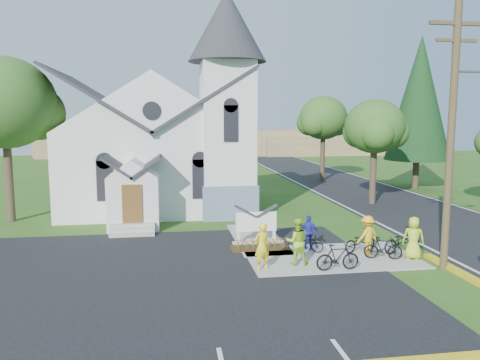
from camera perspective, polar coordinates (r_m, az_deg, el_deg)
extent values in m
plane|color=#2F5217|center=(19.23, 7.34, -10.03)|extent=(120.00, 120.00, 0.00)
cube|color=black|center=(16.74, -14.89, -12.91)|extent=(20.00, 16.00, 0.02)
cube|color=black|center=(36.42, 15.98, -1.89)|extent=(8.00, 90.00, 0.02)
cube|color=gray|center=(20.13, 11.10, -9.24)|extent=(7.00, 4.00, 0.05)
cube|color=white|center=(30.79, -10.27, 1.28)|extent=(11.00, 9.00, 5.00)
cube|color=slate|center=(27.93, -1.51, -2.34)|extent=(3.20, 3.20, 2.00)
cube|color=white|center=(27.55, -1.54, 4.85)|extent=(3.00, 3.00, 9.00)
cone|color=#2B2B30|center=(28.01, -1.59, 18.26)|extent=(4.50, 4.50, 4.00)
cube|color=white|center=(25.35, -12.80, -2.62)|extent=(2.60, 2.40, 2.80)
cube|color=brown|center=(24.13, -13.00, -2.89)|extent=(1.00, 0.10, 2.00)
cube|color=gray|center=(21.94, 1.97, -7.63)|extent=(2.20, 0.40, 0.10)
cube|color=white|center=(21.68, -0.25, -6.44)|extent=(0.12, 0.12, 1.00)
cube|color=white|center=(21.98, 4.16, -6.27)|extent=(0.12, 0.12, 1.00)
cube|color=white|center=(21.70, 1.98, -5.08)|extent=(1.90, 0.14, 0.90)
cube|color=#39240F|center=(21.09, 2.43, -8.30)|extent=(2.60, 1.10, 0.07)
cylinder|color=#473723|center=(19.22, 24.31, 4.53)|extent=(0.28, 0.28, 10.00)
cube|color=#473723|center=(19.51, 25.00, 16.93)|extent=(2.20, 0.14, 0.14)
cube|color=#473723|center=(19.41, 24.90, 15.19)|extent=(1.60, 0.12, 0.12)
cylinder|color=#34281C|center=(29.17, -26.33, 0.23)|extent=(0.44, 0.44, 4.95)
ellipsoid|color=#2F561D|center=(29.00, -26.81, 8.40)|extent=(5.60, 5.60, 5.04)
cylinder|color=#34281C|center=(32.82, 15.90, 0.66)|extent=(0.44, 0.44, 4.05)
ellipsoid|color=#2F561D|center=(32.61, 16.11, 6.30)|extent=(4.00, 4.00, 3.60)
cylinder|color=#34281C|center=(44.09, 10.02, 2.81)|extent=(0.44, 0.44, 4.50)
ellipsoid|color=#2F561D|center=(43.95, 10.12, 7.46)|extent=(4.40, 4.40, 3.96)
cylinder|color=#34281C|center=(41.17, 20.63, 0.65)|extent=(0.50, 0.50, 2.40)
cone|color=black|center=(40.95, 21.03, 9.29)|extent=(5.20, 5.20, 10.00)
cube|color=#806547|center=(74.54, -0.14, 4.62)|extent=(60.00, 8.00, 4.00)
cube|color=#806547|center=(75.82, -12.46, 5.09)|extent=(30.00, 6.00, 5.60)
cube|color=#806547|center=(76.70, 12.02, 4.16)|extent=(25.00, 6.00, 3.00)
imported|color=yellow|center=(17.99, 2.69, -8.06)|extent=(0.77, 0.64, 1.80)
imported|color=black|center=(20.55, 7.98, -7.56)|extent=(1.64, 1.15, 0.82)
imported|color=#98D127|center=(18.68, 6.96, -7.44)|extent=(0.99, 0.81, 1.85)
imported|color=black|center=(18.32, 11.82, -9.20)|extent=(1.71, 0.52, 1.02)
imported|color=#2226AE|center=(20.83, 8.37, -6.37)|extent=(0.97, 0.71, 1.52)
imported|color=black|center=(21.07, 14.42, -7.22)|extent=(1.84, 1.22, 0.91)
imported|color=yellow|center=(20.61, 15.28, -6.50)|extent=(1.23, 0.99, 1.66)
imported|color=black|center=(20.22, 17.04, -7.92)|extent=(1.60, 0.88, 0.93)
imported|color=#B1D427|center=(20.53, 20.39, -6.63)|extent=(1.01, 0.86, 1.76)
imported|color=black|center=(21.41, 19.13, -7.00)|extent=(2.08, 1.24, 1.03)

